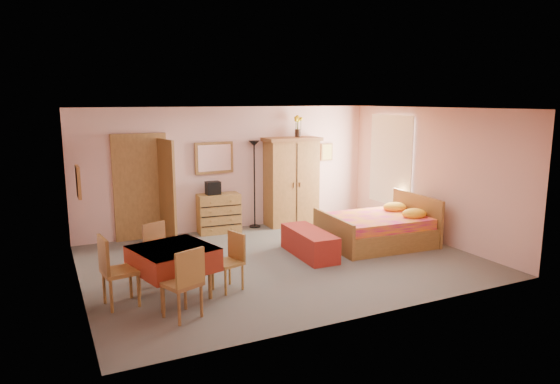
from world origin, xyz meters
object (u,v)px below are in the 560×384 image
chair_east (227,262)px  bed (376,221)px  bench (309,243)px  chair_south (182,282)px  chair_north (162,252)px  dining_table (174,272)px  sunflower_vase (298,126)px  floor_lamp (254,184)px  chair_west (120,270)px  stereo (213,188)px  chest_of_drawers (219,213)px  wardrobe (291,181)px  wall_mirror (214,158)px

chair_east → bed: bearing=-90.9°
bench → chair_east: bearing=-154.1°
chair_south → chair_north: chair_south is taller
bed → chair_south: size_ratio=2.10×
dining_table → chair_south: size_ratio=1.07×
sunflower_vase → bench: 3.09m
floor_lamp → chair_south: size_ratio=2.02×
dining_table → chair_west: (-0.71, 0.05, 0.12)m
dining_table → chair_north: size_ratio=1.14×
stereo → chair_east: stereo is taller
stereo → bed: stereo is taller
chest_of_drawers → sunflower_vase: 2.56m
bed → chair_east: bearing=-160.0°
wardrobe → bed: size_ratio=0.99×
sunflower_vase → chair_north: 4.59m
bed → bench: (-1.50, -0.08, -0.22)m
wall_mirror → chair_east: size_ratio=1.00×
chest_of_drawers → chair_east: size_ratio=1.03×
dining_table → chair_east: 0.78m
wall_mirror → chair_south: bearing=-117.7°
floor_lamp → chair_west: (-3.27, -3.10, -0.45)m
floor_lamp → dining_table: floor_lamp is taller
wardrobe → chair_west: 5.09m
wall_mirror → chair_north: size_ratio=0.95×
stereo → dining_table: size_ratio=0.29×
sunflower_vase → chair_west: (-4.28, -3.04, -1.68)m
chest_of_drawers → chair_north: 2.86m
chest_of_drawers → floor_lamp: bearing=10.5°
floor_lamp → wardrobe: (0.83, -0.13, 0.03)m
chest_of_drawers → chair_south: bearing=-110.9°
wall_mirror → dining_table: 3.88m
chest_of_drawers → chair_south: chair_south is taller
bench → chair_east: 2.09m
wardrobe → bed: wardrobe is taller
chair_north → wall_mirror: bearing=-148.4°
chair_south → sunflower_vase: bearing=24.9°
chest_of_drawers → bench: size_ratio=0.63×
wall_mirror → dining_table: size_ratio=0.84×
stereo → chair_west: stereo is taller
chair_east → bench: bearing=-81.3°
wardrobe → dining_table: size_ratio=1.94×
chair_east → chair_north: bearing=26.0°
sunflower_vase → chair_north: (-3.56, -2.32, -1.73)m
bed → dining_table: (-4.15, -0.94, -0.09)m
chair_east → dining_table: bearing=69.2°
floor_lamp → chair_east: bearing=-119.1°
chair_north → chair_east: 1.12m
wardrobe → dining_table: (-3.39, -3.02, -0.60)m
chair_north → chest_of_drawers: bearing=-150.8°
bench → sunflower_vase: bearing=67.4°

